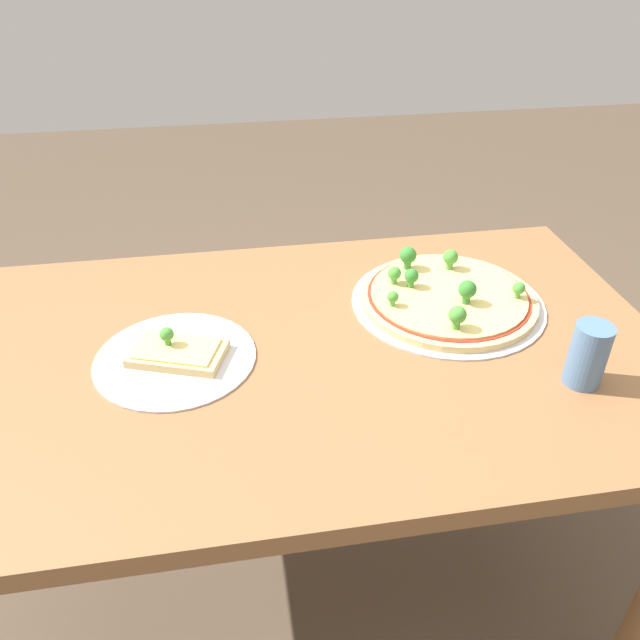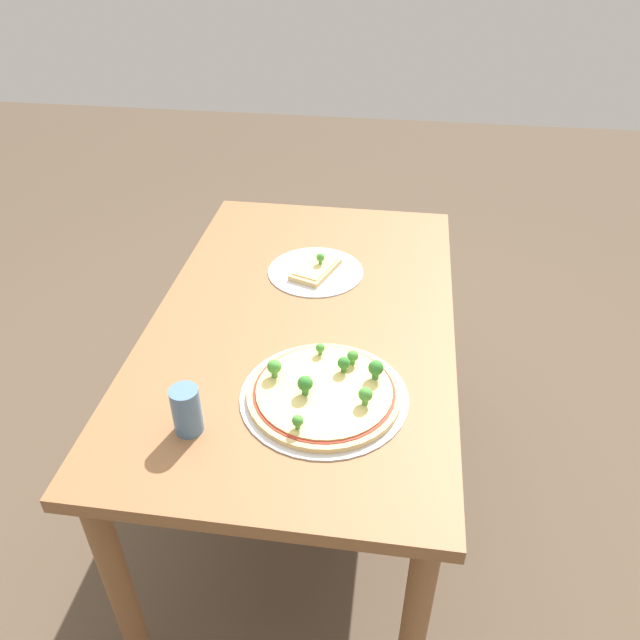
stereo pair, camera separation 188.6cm
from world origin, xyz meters
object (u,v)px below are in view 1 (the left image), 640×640
pizza_tray_slice (176,354)px  dining_table (304,388)px  pizza_tray_whole (447,297)px  drinking_cup (588,355)px

pizza_tray_slice → dining_table: bearing=-1.0°
pizza_tray_whole → drinking_cup: 0.31m
pizza_tray_slice → drinking_cup: bearing=-14.8°
dining_table → drinking_cup: bearing=-21.2°
dining_table → pizza_tray_slice: pizza_tray_slice is taller
dining_table → pizza_tray_whole: 0.34m
pizza_tray_whole → dining_table: bearing=-162.0°
dining_table → drinking_cup: drinking_cup is taller
dining_table → drinking_cup: size_ratio=11.91×
pizza_tray_slice → drinking_cup: size_ratio=2.53×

